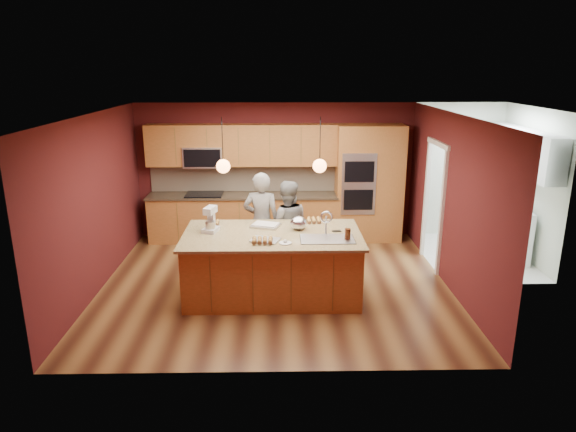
{
  "coord_description": "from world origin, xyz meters",
  "views": [
    {
      "loc": [
        0.06,
        -7.66,
        3.39
      ],
      "look_at": [
        0.21,
        -0.1,
        1.16
      ],
      "focal_mm": 32.0,
      "sensor_mm": 36.0,
      "label": 1
    }
  ],
  "objects_px": {
    "person_left": "(262,222)",
    "island": "(273,264)",
    "stand_mixer": "(211,221)",
    "person_right": "(287,226)",
    "mixing_bowl": "(299,223)"
  },
  "relations": [
    {
      "from": "mixing_bowl",
      "to": "person_left",
      "type": "bearing_deg",
      "value": 126.78
    },
    {
      "from": "island",
      "to": "mixing_bowl",
      "type": "bearing_deg",
      "value": 28.22
    },
    {
      "from": "island",
      "to": "person_right",
      "type": "xyz_separation_m",
      "value": [
        0.22,
        1.0,
        0.28
      ]
    },
    {
      "from": "person_left",
      "to": "stand_mixer",
      "type": "xyz_separation_m",
      "value": [
        -0.74,
        -0.86,
        0.29
      ]
    },
    {
      "from": "person_left",
      "to": "island",
      "type": "bearing_deg",
      "value": 109.5
    },
    {
      "from": "person_right",
      "to": "stand_mixer",
      "type": "height_order",
      "value": "person_right"
    },
    {
      "from": "person_left",
      "to": "mixing_bowl",
      "type": "distance_m",
      "value": 1.01
    },
    {
      "from": "person_left",
      "to": "person_right",
      "type": "height_order",
      "value": "person_left"
    },
    {
      "from": "island",
      "to": "stand_mixer",
      "type": "height_order",
      "value": "same"
    },
    {
      "from": "island",
      "to": "stand_mixer",
      "type": "xyz_separation_m",
      "value": [
        -0.94,
        0.14,
        0.64
      ]
    },
    {
      "from": "island",
      "to": "stand_mixer",
      "type": "relative_size",
      "value": 6.97
    },
    {
      "from": "person_left",
      "to": "stand_mixer",
      "type": "distance_m",
      "value": 1.17
    },
    {
      "from": "person_left",
      "to": "mixing_bowl",
      "type": "xyz_separation_m",
      "value": [
        0.59,
        -0.79,
        0.23
      ]
    },
    {
      "from": "person_right",
      "to": "stand_mixer",
      "type": "xyz_separation_m",
      "value": [
        -1.16,
        -0.86,
        0.36
      ]
    },
    {
      "from": "person_left",
      "to": "stand_mixer",
      "type": "relative_size",
      "value": 4.49
    }
  ]
}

